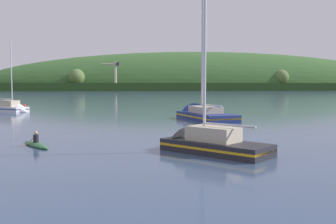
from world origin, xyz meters
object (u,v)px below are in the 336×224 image
sailboat_near_mooring (12,110)px  sailboat_outer_reach (203,147)px  dockside_crane (115,77)px  mooring_buoy_midchannel (24,106)px  canoe_with_paddler (36,144)px  sailboat_midwater_white (201,117)px  mooring_buoy_foreground (210,109)px

sailboat_near_mooring → sailboat_outer_reach: sailboat_near_mooring is taller
dockside_crane → mooring_buoy_midchannel: 164.72m
canoe_with_paddler → sailboat_outer_reach: bearing=-139.1°
sailboat_midwater_white → mooring_buoy_midchannel: size_ratio=21.61×
mooring_buoy_foreground → mooring_buoy_midchannel: size_ratio=0.80×
dockside_crane → mooring_buoy_midchannel: dockside_crane is taller
sailboat_near_mooring → mooring_buoy_foreground: sailboat_near_mooring is taller
dockside_crane → sailboat_near_mooring: (-3.49, -178.29, -7.96)m
dockside_crane → sailboat_midwater_white: dockside_crane is taller
sailboat_near_mooring → sailboat_midwater_white: sailboat_midwater_white is taller
sailboat_near_mooring → mooring_buoy_midchannel: 14.08m
dockside_crane → sailboat_outer_reach: 212.78m
sailboat_outer_reach → canoe_with_paddler: sailboat_outer_reach is taller
sailboat_outer_reach → canoe_with_paddler: 10.10m
mooring_buoy_foreground → canoe_with_paddler: bearing=-116.5°
sailboat_near_mooring → mooring_buoy_midchannel: size_ratio=14.46×
dockside_crane → sailboat_midwater_white: size_ratio=1.10×
sailboat_outer_reach → mooring_buoy_midchannel: (-23.34, 47.50, -0.26)m
canoe_with_paddler → mooring_buoy_foreground: 38.04m
sailboat_midwater_white → dockside_crane: bearing=-10.2°
sailboat_near_mooring → sailboat_outer_reach: 39.64m
dockside_crane → sailboat_near_mooring: dockside_crane is taller
dockside_crane → canoe_with_paddler: bearing=104.7°
dockside_crane → canoe_with_paddler: size_ratio=5.30×
canoe_with_paddler → mooring_buoy_midchannel: size_ratio=4.47×
sailboat_outer_reach → canoe_with_paddler: (-9.74, 2.68, -0.15)m
sailboat_near_mooring → canoe_with_paddler: bearing=-31.2°
dockside_crane → sailboat_outer_reach: (17.51, -211.91, -7.93)m
dockside_crane → mooring_buoy_foreground: (24.75, -175.20, -8.19)m
sailboat_outer_reach → sailboat_near_mooring: bearing=-11.9°
sailboat_near_mooring → canoe_with_paddler: 32.93m
dockside_crane → sailboat_midwater_white: bearing=108.7°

